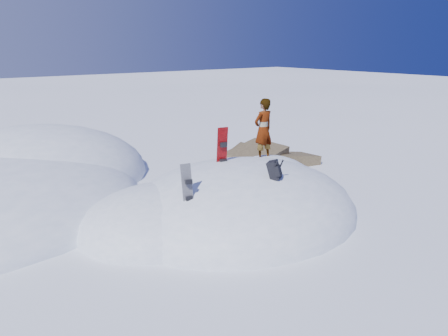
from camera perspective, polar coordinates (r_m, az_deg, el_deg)
ground at (r=12.36m, az=2.14°, el=-6.16°), size 120.00×120.00×0.00m
snow_mound at (r=12.44m, az=0.82°, el=-6.02°), size 8.00×6.00×3.00m
rock_outcrop at (r=16.83m, az=5.34°, el=-0.15°), size 4.68×4.41×1.68m
snowboard_red at (r=12.24m, az=-0.24°, el=1.73°), size 0.34×0.27×1.63m
snowboard_dark at (r=10.26m, az=-4.73°, el=-3.10°), size 0.31×0.33×1.33m
backpack at (r=11.09m, az=6.64°, el=-0.26°), size 0.47×0.52×0.56m
gear_pile at (r=10.59m, az=-3.91°, el=-9.51°), size 0.79×0.60×0.21m
person at (r=13.57m, az=5.15°, el=5.02°), size 0.72×0.49×1.93m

